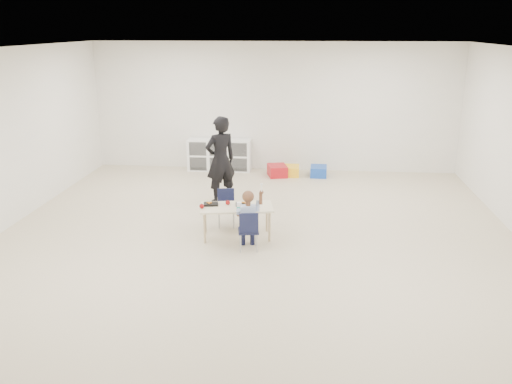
# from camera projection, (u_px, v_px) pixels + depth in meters

# --- Properties ---
(room) EXTENTS (9.00, 9.02, 2.80)m
(room) POSITION_uv_depth(u_px,v_px,m) (253.00, 153.00, 7.59)
(room) COLOR beige
(room) RESTS_ON ground
(table) EXTENTS (1.16, 0.72, 0.50)m
(table) POSITION_uv_depth(u_px,v_px,m) (237.00, 221.00, 8.25)
(table) COLOR beige
(table) RESTS_ON ground
(chair_near) EXTENTS (0.33, 0.32, 0.60)m
(chair_near) POSITION_uv_depth(u_px,v_px,m) (248.00, 230.00, 7.78)
(chair_near) COLOR black
(chair_near) RESTS_ON ground
(chair_far) EXTENTS (0.33, 0.32, 0.60)m
(chair_far) POSITION_uv_depth(u_px,v_px,m) (226.00, 208.00, 8.70)
(chair_far) COLOR black
(chair_far) RESTS_ON ground
(child) EXTENTS (0.46, 0.46, 0.94)m
(child) POSITION_uv_depth(u_px,v_px,m) (248.00, 219.00, 7.73)
(child) COLOR #ACC1E9
(child) RESTS_ON chair_near
(lunch_tray_near) EXTENTS (0.24, 0.19, 0.03)m
(lunch_tray_near) POSITION_uv_depth(u_px,v_px,m) (243.00, 204.00, 8.23)
(lunch_tray_near) COLOR black
(lunch_tray_near) RESTS_ON table
(lunch_tray_far) EXTENTS (0.24, 0.19, 0.03)m
(lunch_tray_far) POSITION_uv_depth(u_px,v_px,m) (211.00, 204.00, 8.24)
(lunch_tray_far) COLOR black
(lunch_tray_far) RESTS_ON table
(milk_carton) EXTENTS (0.08, 0.08, 0.10)m
(milk_carton) POSITION_uv_depth(u_px,v_px,m) (239.00, 206.00, 8.05)
(milk_carton) COLOR white
(milk_carton) RESTS_ON table
(bread_roll) EXTENTS (0.09, 0.09, 0.07)m
(bread_roll) POSITION_uv_depth(u_px,v_px,m) (255.00, 206.00, 8.07)
(bread_roll) COLOR tan
(bread_roll) RESTS_ON table
(apple_near) EXTENTS (0.07, 0.07, 0.07)m
(apple_near) POSITION_uv_depth(u_px,v_px,m) (228.00, 203.00, 8.24)
(apple_near) COLOR maroon
(apple_near) RESTS_ON table
(apple_far) EXTENTS (0.07, 0.07, 0.07)m
(apple_far) POSITION_uv_depth(u_px,v_px,m) (202.00, 206.00, 8.07)
(apple_far) COLOR maroon
(apple_far) RESTS_ON table
(cubby_shelf) EXTENTS (1.40, 0.40, 0.70)m
(cubby_shelf) POSITION_uv_depth(u_px,v_px,m) (219.00, 155.00, 12.08)
(cubby_shelf) COLOR white
(cubby_shelf) RESTS_ON ground
(adult) EXTENTS (0.69, 0.65, 1.59)m
(adult) POSITION_uv_depth(u_px,v_px,m) (220.00, 160.00, 9.75)
(adult) COLOR black
(adult) RESTS_ON ground
(bin_red) EXTENTS (0.48, 0.56, 0.24)m
(bin_red) POSITION_uv_depth(u_px,v_px,m) (277.00, 171.00, 11.68)
(bin_red) COLOR #B41219
(bin_red) RESTS_ON ground
(bin_yellow) EXTENTS (0.34, 0.44, 0.21)m
(bin_yellow) POSITION_uv_depth(u_px,v_px,m) (291.00, 171.00, 11.72)
(bin_yellow) COLOR yellow
(bin_yellow) RESTS_ON ground
(bin_blue) EXTENTS (0.36, 0.45, 0.22)m
(bin_blue) POSITION_uv_depth(u_px,v_px,m) (319.00, 171.00, 11.66)
(bin_blue) COLOR #1643AC
(bin_blue) RESTS_ON ground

